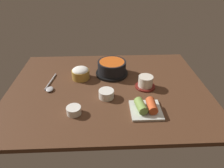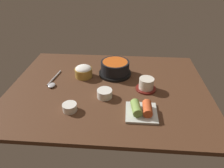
{
  "view_description": "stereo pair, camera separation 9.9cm",
  "coord_description": "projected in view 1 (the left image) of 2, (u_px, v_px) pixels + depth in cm",
  "views": [
    {
      "loc": [
        -1.64,
        -85.76,
        58.64
      ],
      "look_at": [
        2.0,
        -2.0,
        5.0
      ],
      "focal_mm": 32.31,
      "sensor_mm": 36.0,
      "label": 1
    },
    {
      "loc": [
        8.3,
        -85.6,
        58.64
      ],
      "look_at": [
        2.0,
        -2.0,
        5.0
      ],
      "focal_mm": 32.31,
      "sensor_mm": 36.0,
      "label": 2
    }
  ],
  "objects": [
    {
      "name": "rice_bowl",
      "position": [
        81.0,
        73.0,
        1.08
      ],
      "size": [
        9.49,
        9.49,
        6.56
      ],
      "color": "#B78C38",
      "rests_on": "dining_table"
    },
    {
      "name": "stone_pot",
      "position": [
        112.0,
        68.0,
        1.12
      ],
      "size": [
        17.99,
        17.99,
        7.87
      ],
      "color": "black",
      "rests_on": "dining_table"
    },
    {
      "name": "side_bowl_near",
      "position": [
        74.0,
        110.0,
        0.85
      ],
      "size": [
        6.2,
        6.2,
        3.3
      ],
      "color": "white",
      "rests_on": "dining_table"
    },
    {
      "name": "banchan_cup_center",
      "position": [
        106.0,
        94.0,
        0.94
      ],
      "size": [
        7.17,
        7.17,
        3.86
      ],
      "color": "white",
      "rests_on": "dining_table"
    },
    {
      "name": "kimchi_plate",
      "position": [
        146.0,
        108.0,
        0.86
      ],
      "size": [
        13.23,
        13.23,
        4.9
      ],
      "color": "silver",
      "rests_on": "dining_table"
    },
    {
      "name": "spoon",
      "position": [
        50.0,
        87.0,
        1.02
      ],
      "size": [
        4.6,
        17.97,
        1.35
      ],
      "color": "#B7B7BC",
      "rests_on": "dining_table"
    },
    {
      "name": "tea_cup_with_saucer",
      "position": [
        145.0,
        82.0,
        1.01
      ],
      "size": [
        10.11,
        10.11,
        6.18
      ],
      "color": "maroon",
      "rests_on": "dining_table"
    },
    {
      "name": "dining_table",
      "position": [
        108.0,
        89.0,
        1.03
      ],
      "size": [
        100.0,
        76.0,
        2.0
      ],
      "primitive_type": "cube",
      "color": "#4C2D1C",
      "rests_on": "ground"
    }
  ]
}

